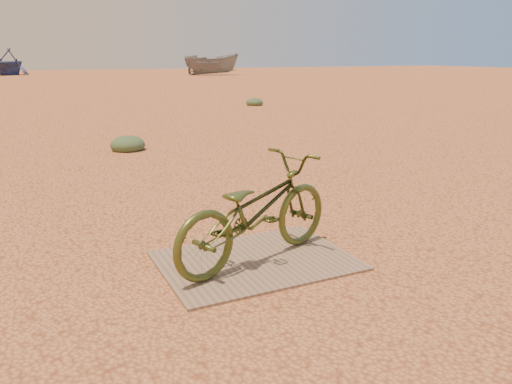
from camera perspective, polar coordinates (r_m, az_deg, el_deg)
name	(u,v)px	position (r m, az deg, el deg)	size (l,w,h in m)	color
ground	(321,254)	(4.50, 7.47, -7.08)	(120.00, 120.00, 0.00)	#D88754
plywood_board	(256,261)	(4.30, 0.00, -7.85)	(1.60, 1.16, 0.02)	#876857
bicycle	(256,211)	(4.13, -0.01, -2.15)	(0.59, 1.69, 0.89)	#445120
boat_far_left	(8,62)	(49.27, -26.47, 13.20)	(3.71, 4.30, 2.26)	navy
boat_mid_right	(212,64)	(44.58, -5.10, 14.33)	(1.75, 4.65, 1.80)	slate
boat_far_right	(223,65)	(58.49, -3.74, 14.26)	(3.77, 5.28, 1.09)	beige
kale_a	(128,150)	(9.60, -14.41, 4.67)	(0.63, 0.63, 0.35)	#476141
kale_b	(255,105)	(17.69, -0.17, 9.88)	(0.60, 0.60, 0.33)	#476141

